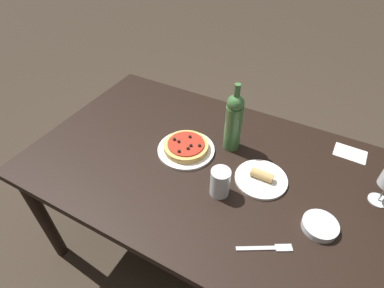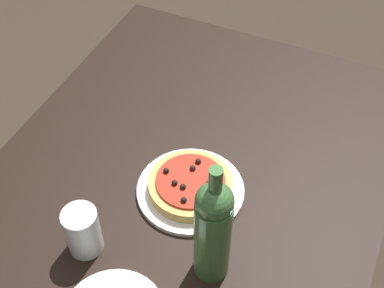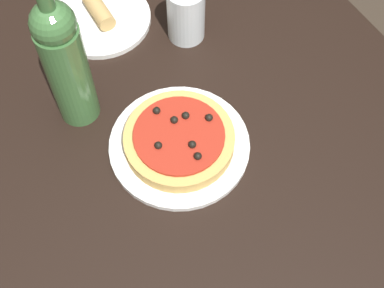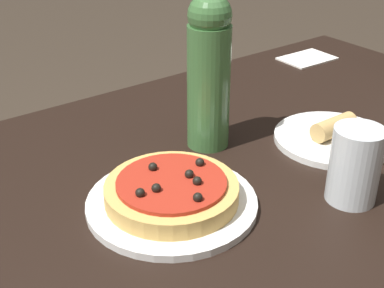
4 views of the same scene
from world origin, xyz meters
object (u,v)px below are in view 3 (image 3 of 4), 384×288
Objects in this scene: pizza at (179,139)px; wine_bottle at (65,62)px; dinner_plate at (179,145)px; side_plate at (100,17)px; water_cup at (186,14)px; dining_table at (168,122)px.

pizza is 0.24m from wine_bottle.
side_plate is (-0.36, 0.01, 0.00)m from dinner_plate.
dinner_plate is at bearing -1.20° from side_plate.
pizza is (-0.00, 0.00, 0.02)m from dinner_plate.
side_plate is at bearing 178.80° from dinner_plate.
water_cup is at bearing 147.63° from dinner_plate.
side_plate is (-0.19, 0.13, -0.14)m from wine_bottle.
pizza is (0.10, -0.03, 0.10)m from dining_table.
dining_table is 0.15m from pizza.
water_cup reaches higher than side_plate.
side_plate is at bearing 145.19° from wine_bottle.
dining_table is at bearing 164.12° from dinner_plate.
dinner_plate is 1.20× the size of side_plate.
side_plate is (-0.26, -0.02, 0.09)m from dining_table.
wine_bottle reaches higher than water_cup.
wine_bottle is (-0.17, -0.12, 0.14)m from dinner_plate.
dining_table is at bearing -42.08° from water_cup.
dinner_plate is at bearing -15.88° from dining_table.
wine_bottle is (-0.17, -0.12, 0.12)m from pizza.
dining_table is 7.05× the size of side_plate.
pizza is at bearing -1.18° from side_plate.
side_plate is (-0.12, -0.14, -0.05)m from water_cup.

